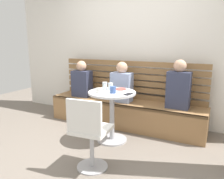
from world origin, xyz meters
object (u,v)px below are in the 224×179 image
person_child_middle (82,81)px  cup_ceramic_white (99,91)px  booth_bench (124,113)px  white_chair (89,132)px  person_adult (179,87)px  person_child_left (122,84)px  plate_small (120,89)px  phone_on_table (128,94)px  cup_glass_tall (105,86)px  cup_water_clear (111,87)px  cup_mug_blue (113,90)px  cafe_table (112,107)px

person_child_middle → cup_ceramic_white: 1.11m
booth_bench → person_child_middle: size_ratio=4.11×
white_chair → person_child_middle: person_child_middle is taller
person_adult → person_child_left: size_ratio=1.10×
person_child_middle → plate_small: 1.05m
phone_on_table → person_adult: bearing=-116.8°
cup_ceramic_white → phone_on_table: bearing=15.9°
person_child_left → cup_glass_tall: 0.56m
cup_glass_tall → plate_small: bearing=39.1°
person_adult → cup_water_clear: 1.03m
cup_mug_blue → plate_small: cup_mug_blue is taller
cup_ceramic_white → white_chair: bearing=-69.2°
white_chair → booth_bench: bearing=98.6°
cup_mug_blue → person_adult: bearing=43.3°
cup_ceramic_white → plate_small: cup_ceramic_white is taller
cafe_table → cup_mug_blue: size_ratio=7.79×
booth_bench → white_chair: white_chair is taller
booth_bench → plate_small: bearing=-73.0°
person_child_left → plate_small: bearing=-68.0°
cafe_table → person_child_left: size_ratio=1.10×
booth_bench → cup_water_clear: 0.79m
cafe_table → cup_ceramic_white: 0.33m
cafe_table → cup_ceramic_white: bearing=-125.8°
cup_glass_tall → plate_small: (0.18, 0.15, -0.05)m
cafe_table → plate_small: (0.05, 0.19, 0.23)m
booth_bench → phone_on_table: bearing=-62.0°
person_child_middle → plate_small: bearing=-22.8°
person_child_middle → cup_ceramic_white: size_ratio=8.21×
cafe_table → cup_mug_blue: cup_mug_blue is taller
cup_mug_blue → cup_water_clear: bearing=127.1°
booth_bench → cup_water_clear: bearing=-87.3°
person_child_left → plate_small: person_child_left is taller
person_child_left → person_child_middle: bearing=179.7°
plate_small → phone_on_table: (0.23, -0.24, -0.00)m
person_adult → plate_small: bearing=-149.7°
cup_glass_tall → cup_mug_blue: (0.19, -0.12, -0.01)m
white_chair → cafe_table: bearing=99.1°
cafe_table → cup_glass_tall: (-0.14, 0.04, 0.28)m
person_adult → cup_water_clear: size_ratio=6.72×
person_child_middle → phone_on_table: size_ratio=4.69×
cafe_table → person_child_middle: size_ratio=1.13×
cup_mug_blue → phone_on_table: cup_mug_blue is taller
booth_bench → cup_ceramic_white: bearing=-92.2°
person_child_left → cup_water_clear: size_ratio=6.10×
plate_small → person_adult: bearing=30.3°
cafe_table → cup_water_clear: 0.29m
booth_bench → phone_on_table: size_ratio=19.29×
cup_mug_blue → cup_ceramic_white: bearing=-153.0°
cafe_table → phone_on_table: bearing=-10.8°
white_chair → cup_glass_tall: size_ratio=7.08×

